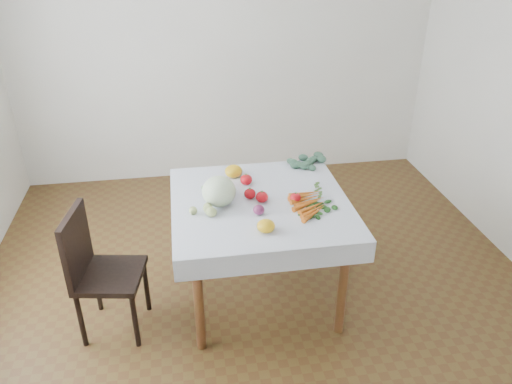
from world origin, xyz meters
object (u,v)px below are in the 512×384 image
chair (96,265)px  cabbage (219,191)px  heirloom_back (234,171)px  carrot_bunch (309,203)px  table (260,215)px

chair → cabbage: bearing=11.1°
chair → cabbage: 0.87m
cabbage → heirloom_back: 0.40m
cabbage → carrot_bunch: (0.55, -0.10, -0.08)m
table → cabbage: bearing=-178.5°
heirloom_back → carrot_bunch: bearing=-48.8°
chair → carrot_bunch: 1.36m
heirloom_back → carrot_bunch: (0.42, -0.47, -0.03)m
table → chair: 1.07m
cabbage → carrot_bunch: bearing=-10.1°
chair → carrot_bunch: chair is taller
cabbage → heirloom_back: (0.14, 0.38, -0.05)m
table → carrot_bunch: 0.33m
carrot_bunch → chair: bearing=-177.6°
chair → cabbage: (0.78, 0.15, 0.36)m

